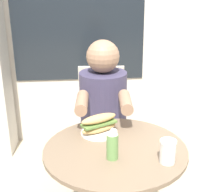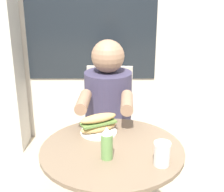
% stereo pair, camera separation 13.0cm
% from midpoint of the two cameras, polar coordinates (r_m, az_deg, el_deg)
% --- Properties ---
extents(cafe_table, '(0.71, 0.71, 0.70)m').
position_cam_midpoint_polar(cafe_table, '(1.65, 2.36, -15.18)').
color(cafe_table, brown).
rests_on(cafe_table, ground_plane).
extents(diner_chair, '(0.40, 0.40, 0.87)m').
position_cam_midpoint_polar(diner_chair, '(2.40, 1.02, -3.10)').
color(diner_chair, '#ADA393').
rests_on(diner_chair, ground_plane).
extents(seated_diner, '(0.33, 0.56, 1.14)m').
position_cam_midpoint_polar(seated_diner, '(2.10, 1.02, -7.23)').
color(seated_diner, '#38334C').
rests_on(seated_diner, ground_plane).
extents(sandwich_on_plate, '(0.21, 0.20, 0.11)m').
position_cam_midpoint_polar(sandwich_on_plate, '(1.67, -0.23, -5.31)').
color(sandwich_on_plate, white).
rests_on(sandwich_on_plate, cafe_table).
extents(drink_cup, '(0.07, 0.07, 0.11)m').
position_cam_midpoint_polar(drink_cup, '(1.42, 11.80, -10.34)').
color(drink_cup, silver).
rests_on(drink_cup, cafe_table).
extents(condiment_bottle, '(0.05, 0.05, 0.16)m').
position_cam_midpoint_polar(condiment_bottle, '(1.42, 1.71, -8.74)').
color(condiment_bottle, '#66934C').
rests_on(condiment_bottle, cafe_table).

